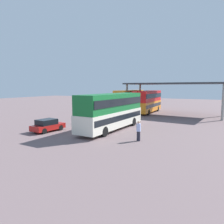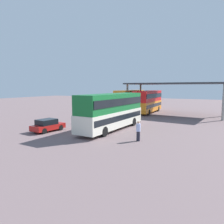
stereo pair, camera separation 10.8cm
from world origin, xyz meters
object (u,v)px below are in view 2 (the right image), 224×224
Objects in this scene: double_decker_main at (112,110)px; double_decker_mid_row at (148,101)px; double_decker_near_canopy at (130,100)px; pedestrian_waiting at (138,131)px; parked_hatchback at (48,125)px.

double_decker_mid_row is (-1.43, 16.84, 0.01)m from double_decker_main.
pedestrian_waiting is at bearing -155.35° from double_decker_near_canopy.
double_decker_near_canopy is 0.99× the size of double_decker_mid_row.
double_decker_near_canopy reaches higher than double_decker_mid_row.
pedestrian_waiting is at bearing -79.54° from parked_hatchback.
parked_hatchback is at bearing 128.92° from double_decker_main.
double_decker_main is at bearing -163.35° from double_decker_near_canopy.
double_decker_mid_row is at bearing -5.46° from parked_hatchback.
double_decker_near_canopy is at bearing 73.44° from double_decker_mid_row.
parked_hatchback is 0.36× the size of double_decker_mid_row.
double_decker_mid_row is at bearing -25.43° from pedestrian_waiting.
parked_hatchback is 21.54m from double_decker_mid_row.
double_decker_mid_row is at bearing 7.23° from double_decker_main.
double_decker_main is 16.90m from double_decker_mid_row.
double_decker_mid_row is at bearing -105.44° from double_decker_near_canopy.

